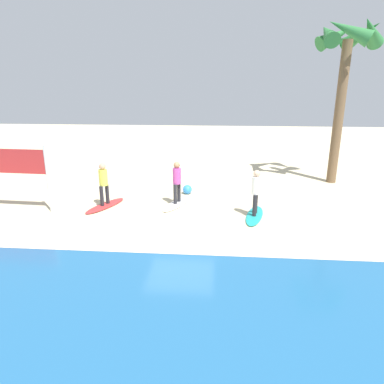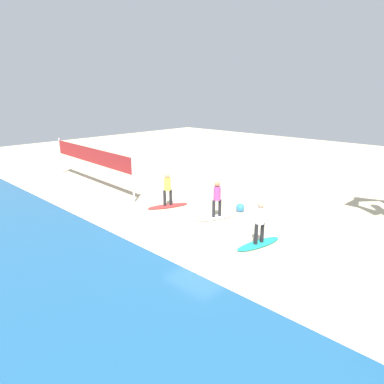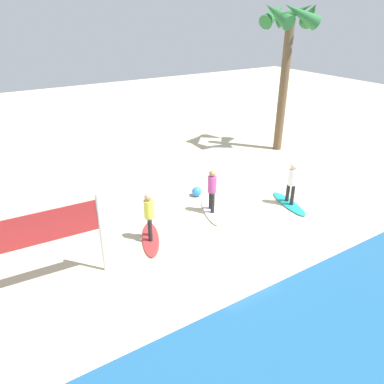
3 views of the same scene
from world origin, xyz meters
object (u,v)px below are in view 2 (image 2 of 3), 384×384
at_px(surfer_red, 167,187).
at_px(surfer_teal, 260,219).
at_px(surfboard_red, 168,206).
at_px(beach_ball, 240,208).
at_px(volleyball_net, 91,157).
at_px(surfboard_white, 217,217).
at_px(surfboard_teal, 258,244).
at_px(surfer_white, 217,196).

bearing_deg(surfer_red, surfer_teal, 173.74).
xyz_separation_m(surfer_teal, surfboard_red, (5.74, -0.63, -0.99)).
bearing_deg(beach_ball, volleyball_net, 14.29).
relative_size(surfboard_white, volleyball_net, 0.23).
bearing_deg(surfboard_teal, surfboard_red, -84.05).
bearing_deg(volleyball_net, surfboard_white, -174.15).
bearing_deg(beach_ball, surfer_white, 79.48).
bearing_deg(volleyball_net, surfer_teal, 179.23).
xyz_separation_m(surfboard_white, surfer_white, (0.00, 0.00, 0.99)).
bearing_deg(surfer_red, surfboard_teal, 173.74).
bearing_deg(surfer_teal, surfboard_teal, -7.13).
relative_size(surfer_red, volleyball_net, 0.18).
relative_size(volleyball_net, beach_ball, 22.54).
bearing_deg(surfer_white, surfboard_white, 0.00).
bearing_deg(surfboard_red, surfboard_teal, 106.76).
relative_size(surfboard_teal, surfer_white, 1.28).
height_order(volleyball_net, beach_ball, volleyball_net).
bearing_deg(volleyball_net, beach_ball, -165.71).
bearing_deg(surfer_white, surfer_red, 9.49).
height_order(surfboard_white, surfer_red, surfer_red).
height_order(surfboard_teal, surfer_white, surfer_white).
xyz_separation_m(surfer_white, volleyball_net, (9.10, 0.93, 0.75)).
height_order(surfer_white, surfboard_red, surfer_white).
xyz_separation_m(surfer_teal, surfer_white, (2.95, -1.10, 0.00)).
relative_size(surfboard_teal, volleyball_net, 0.23).
height_order(surfer_teal, surfer_white, same).
distance_m(surfboard_red, surfer_red, 0.99).
distance_m(surfboard_white, surfboard_red, 2.82).
xyz_separation_m(surfboard_white, beach_ball, (-0.27, -1.46, 0.16)).
xyz_separation_m(surfer_teal, surfer_red, (5.74, -0.63, 0.00)).
height_order(surfer_teal, beach_ball, surfer_teal).
distance_m(surfer_teal, surfer_red, 5.78).
relative_size(surfer_teal, volleyball_net, 0.18).
bearing_deg(surfboard_teal, volleyball_net, -78.57).
height_order(surfboard_teal, surfer_teal, surfer_teal).
xyz_separation_m(surfboard_white, surfer_red, (2.79, 0.47, 0.99)).
relative_size(surfer_red, beach_ball, 4.07).
height_order(surfer_teal, volleyball_net, volleyball_net).
xyz_separation_m(surfboard_teal, volleyball_net, (12.06, -0.16, 1.74)).
height_order(surfboard_teal, beach_ball, beach_ball).
bearing_deg(surfboard_white, surfer_white, 0.00).
distance_m(surfboard_red, volleyball_net, 6.57).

